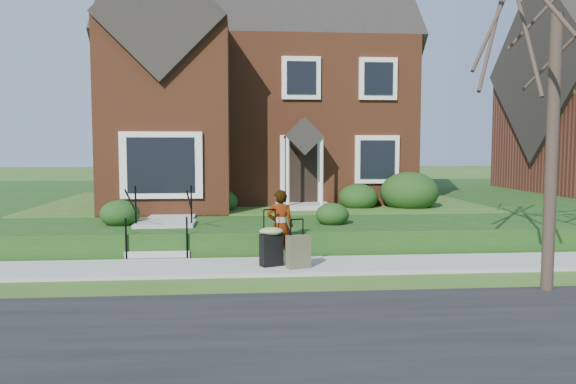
{
  "coord_description": "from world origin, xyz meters",
  "views": [
    {
      "loc": [
        -0.69,
        -11.36,
        2.5
      ],
      "look_at": [
        0.45,
        2.0,
        1.41
      ],
      "focal_mm": 35.0,
      "sensor_mm": 36.0,
      "label": 1
    }
  ],
  "objects": [
    {
      "name": "sidewalk",
      "position": [
        0.0,
        0.0,
        0.04
      ],
      "size": [
        60.0,
        1.6,
        0.08
      ],
      "primitive_type": "cube",
      "color": "#9E9B93",
      "rests_on": "ground"
    },
    {
      "name": "terrace",
      "position": [
        4.0,
        10.9,
        0.3
      ],
      "size": [
        44.0,
        20.0,
        0.6
      ],
      "primitive_type": "cube",
      "color": "#153E10",
      "rests_on": "ground"
    },
    {
      "name": "suitcase_olive",
      "position": [
        0.46,
        -0.37,
        0.41
      ],
      "size": [
        0.51,
        0.38,
        0.98
      ],
      "rotation": [
        0.0,
        0.0,
        0.32
      ],
      "color": "brown",
      "rests_on": "sidewalk"
    },
    {
      "name": "street",
      "position": [
        0.0,
        -5.0,
        0.01
      ],
      "size": [
        60.0,
        6.0,
        0.01
      ],
      "primitive_type": "cube",
      "color": "black",
      "rests_on": "ground"
    },
    {
      "name": "foundation_shrubs",
      "position": [
        0.92,
        5.06,
        1.13
      ],
      "size": [
        10.15,
        4.65,
        1.26
      ],
      "color": "#13340F",
      "rests_on": "terrace"
    },
    {
      "name": "woman",
      "position": [
        0.14,
        0.2,
        0.84
      ],
      "size": [
        0.59,
        0.42,
        1.53
      ],
      "primitive_type": "imported",
      "rotation": [
        0.0,
        0.0,
        3.04
      ],
      "color": "#999999",
      "rests_on": "sidewalk"
    },
    {
      "name": "ground",
      "position": [
        0.0,
        0.0,
        0.0
      ],
      "size": [
        120.0,
        120.0,
        0.0
      ],
      "primitive_type": "plane",
      "color": "#2D5119",
      "rests_on": "ground"
    },
    {
      "name": "main_house",
      "position": [
        -0.21,
        9.61,
        5.26
      ],
      "size": [
        10.4,
        10.2,
        9.4
      ],
      "color": "brown",
      "rests_on": "terrace"
    },
    {
      "name": "walkway",
      "position": [
        -2.5,
        5.0,
        0.63
      ],
      "size": [
        1.2,
        6.0,
        0.06
      ],
      "primitive_type": "cube",
      "color": "#9E9B93",
      "rests_on": "terrace"
    },
    {
      "name": "suitcase_black",
      "position": [
        -0.07,
        -0.13,
        0.53
      ],
      "size": [
        0.59,
        0.55,
        1.16
      ],
      "rotation": [
        0.0,
        0.0,
        0.4
      ],
      "color": "black",
      "rests_on": "sidewalk"
    },
    {
      "name": "front_steps",
      "position": [
        -2.5,
        1.84,
        0.47
      ],
      "size": [
        1.4,
        2.02,
        1.5
      ],
      "color": "#9E9B93",
      "rests_on": "ground"
    }
  ]
}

